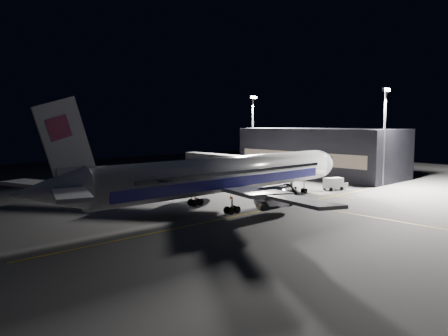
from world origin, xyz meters
name	(u,v)px	position (x,y,z in m)	size (l,w,h in m)	color
ground	(227,207)	(0.00, 0.00, 0.00)	(200.00, 200.00, 0.00)	#4C4C4F
guide_line_main	(268,199)	(10.00, 0.00, 0.01)	(0.25, 80.00, 0.01)	gold
guide_line_cross	(254,212)	(0.00, -6.00, 0.01)	(70.00, 0.25, 0.01)	gold
guide_line_side	(270,186)	(22.00, 10.00, 0.01)	(0.25, 40.00, 0.01)	gold
airliner	(222,176)	(-1.08, 0.00, 5.16)	(61.48, 54.22, 16.64)	silver
terminal	(320,152)	(45.98, 14.00, 6.00)	(18.12, 40.00, 12.00)	black
jet_bridge	(243,162)	(22.00, 18.06, 4.58)	(3.60, 34.40, 6.30)	#B2B2B7
floodlight_mast_north	(253,127)	(40.00, 31.99, 12.37)	(2.40, 0.68, 20.70)	#59595E
floodlight_mast_south	(385,128)	(40.00, -6.01, 12.37)	(2.40, 0.67, 20.70)	#59595E
service_truck	(335,183)	(27.87, -2.14, 1.34)	(5.23, 3.38, 2.50)	silver
baggage_tug	(153,194)	(-4.30, 14.72, 0.86)	(3.16, 2.88, 1.87)	black
safety_cone_a	(231,196)	(6.00, 5.34, 0.33)	(0.44, 0.44, 0.65)	orange
safety_cone_b	(186,195)	(1.07, 11.93, 0.29)	(0.38, 0.38, 0.57)	orange
safety_cone_c	(191,198)	(-0.09, 8.98, 0.30)	(0.40, 0.40, 0.60)	orange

